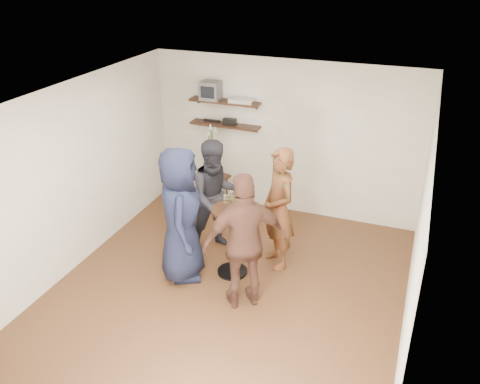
% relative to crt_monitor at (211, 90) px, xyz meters
% --- Properties ---
extents(room, '(4.58, 5.08, 2.68)m').
position_rel_crt_monitor_xyz_m(room, '(1.24, -2.38, -0.72)').
color(room, '#432615').
rests_on(room, ground).
extents(shelf_upper, '(1.20, 0.25, 0.04)m').
position_rel_crt_monitor_xyz_m(shelf_upper, '(0.24, 0.00, -0.17)').
color(shelf_upper, black).
rests_on(shelf_upper, room).
extents(shelf_lower, '(1.20, 0.25, 0.04)m').
position_rel_crt_monitor_xyz_m(shelf_lower, '(0.24, 0.00, -0.57)').
color(shelf_lower, black).
rests_on(shelf_lower, room).
extents(crt_monitor, '(0.32, 0.30, 0.30)m').
position_rel_crt_monitor_xyz_m(crt_monitor, '(0.00, 0.00, 0.00)').
color(crt_monitor, '#59595B').
rests_on(crt_monitor, shelf_upper).
extents(dvd_deck, '(0.40, 0.24, 0.06)m').
position_rel_crt_monitor_xyz_m(dvd_deck, '(0.55, 0.00, -0.12)').
color(dvd_deck, silver).
rests_on(dvd_deck, shelf_upper).
extents(radio, '(0.22, 0.10, 0.10)m').
position_rel_crt_monitor_xyz_m(radio, '(0.32, 0.00, -0.50)').
color(radio, black).
rests_on(radio, shelf_lower).
extents(power_strip, '(0.30, 0.05, 0.03)m').
position_rel_crt_monitor_xyz_m(power_strip, '(-0.02, 0.05, -0.54)').
color(power_strip, black).
rests_on(power_strip, shelf_lower).
extents(side_table, '(0.57, 0.57, 0.55)m').
position_rel_crt_monitor_xyz_m(side_table, '(0.07, -0.18, -1.56)').
color(side_table, black).
rests_on(side_table, room).
extents(vase_lilies, '(0.19, 0.20, 0.99)m').
position_rel_crt_monitor_xyz_m(vase_lilies, '(0.07, -0.18, -1.15)').
color(vase_lilies, white).
rests_on(vase_lilies, side_table).
extents(drinks_table, '(0.55, 0.55, 1.01)m').
position_rel_crt_monitor_xyz_m(drinks_table, '(1.15, -1.99, -1.37)').
color(drinks_table, black).
rests_on(drinks_table, room).
extents(wine_glass_fl, '(0.07, 0.07, 0.21)m').
position_rel_crt_monitor_xyz_m(wine_glass_fl, '(1.08, -2.03, -0.86)').
color(wine_glass_fl, silver).
rests_on(wine_glass_fl, drinks_table).
extents(wine_glass_fr, '(0.07, 0.07, 0.21)m').
position_rel_crt_monitor_xyz_m(wine_glass_fr, '(1.22, -2.02, -0.86)').
color(wine_glass_fr, silver).
rests_on(wine_glass_fr, drinks_table).
extents(wine_glass_bl, '(0.07, 0.07, 0.22)m').
position_rel_crt_monitor_xyz_m(wine_glass_bl, '(1.12, -1.92, -0.86)').
color(wine_glass_bl, silver).
rests_on(wine_glass_bl, drinks_table).
extents(wine_glass_br, '(0.07, 0.07, 0.20)m').
position_rel_crt_monitor_xyz_m(wine_glass_br, '(1.19, -1.97, -0.87)').
color(wine_glass_br, silver).
rests_on(wine_glass_br, drinks_table).
extents(person_plaid, '(0.74, 0.76, 1.77)m').
position_rel_crt_monitor_xyz_m(person_plaid, '(1.67, -1.54, -1.13)').
color(person_plaid, maroon).
rests_on(person_plaid, room).
extents(person_dark, '(1.07, 1.05, 1.73)m').
position_rel_crt_monitor_xyz_m(person_dark, '(0.70, -1.47, -1.15)').
color(person_dark, black).
rests_on(person_dark, room).
extents(person_navy, '(0.93, 1.09, 1.89)m').
position_rel_crt_monitor_xyz_m(person_navy, '(0.53, -2.27, -1.07)').
color(person_navy, '#161A31').
rests_on(person_navy, room).
extents(person_brown, '(1.12, 0.97, 1.81)m').
position_rel_crt_monitor_xyz_m(person_brown, '(1.55, -2.55, -1.11)').
color(person_brown, '#4F2E22').
rests_on(person_brown, room).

